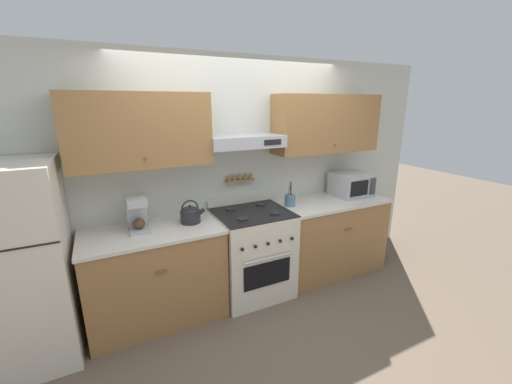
{
  "coord_description": "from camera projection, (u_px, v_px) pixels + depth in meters",
  "views": [
    {
      "loc": [
        -1.36,
        -2.49,
        2.06
      ],
      "look_at": [
        0.03,
        0.28,
        1.17
      ],
      "focal_mm": 22.0,
      "sensor_mm": 36.0,
      "label": 1
    }
  ],
  "objects": [
    {
      "name": "ground_plane",
      "position": [
        266.0,
        306.0,
        3.29
      ],
      "size": [
        16.0,
        16.0,
        0.0
      ],
      "primitive_type": "plane",
      "color": "brown"
    },
    {
      "name": "wall_back",
      "position": [
        241.0,
        158.0,
        3.45
      ],
      "size": [
        5.2,
        0.46,
        2.55
      ],
      "color": "silver",
      "rests_on": "ground_plane"
    },
    {
      "name": "counter_left",
      "position": [
        156.0,
        274.0,
        3.03
      ],
      "size": [
        1.26,
        0.68,
        0.92
      ],
      "color": "olive",
      "rests_on": "ground_plane"
    },
    {
      "name": "counter_right",
      "position": [
        328.0,
        235.0,
        3.92
      ],
      "size": [
        1.37,
        0.68,
        0.92
      ],
      "color": "olive",
      "rests_on": "ground_plane"
    },
    {
      "name": "stove_range",
      "position": [
        252.0,
        252.0,
        3.44
      ],
      "size": [
        0.77,
        0.73,
        1.03
      ],
      "color": "beige",
      "rests_on": "ground_plane"
    },
    {
      "name": "refrigerator",
      "position": [
        12.0,
        268.0,
        2.43
      ],
      "size": [
        0.8,
        0.76,
        1.65
      ],
      "color": "beige",
      "rests_on": "ground_plane"
    },
    {
      "name": "tea_kettle",
      "position": [
        191.0,
        214.0,
        3.07
      ],
      "size": [
        0.25,
        0.19,
        0.23
      ],
      "color": "#232326",
      "rests_on": "counter_left"
    },
    {
      "name": "coffee_maker",
      "position": [
        137.0,
        213.0,
        2.87
      ],
      "size": [
        0.17,
        0.24,
        0.32
      ],
      "color": "#ADAFB5",
      "rests_on": "counter_left"
    },
    {
      "name": "microwave",
      "position": [
        351.0,
        184.0,
        3.95
      ],
      "size": [
        0.45,
        0.4,
        0.29
      ],
      "color": "#ADAFB5",
      "rests_on": "counter_right"
    },
    {
      "name": "utensil_crock",
      "position": [
        290.0,
        200.0,
        3.56
      ],
      "size": [
        0.12,
        0.12,
        0.28
      ],
      "color": "slate",
      "rests_on": "counter_right"
    }
  ]
}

